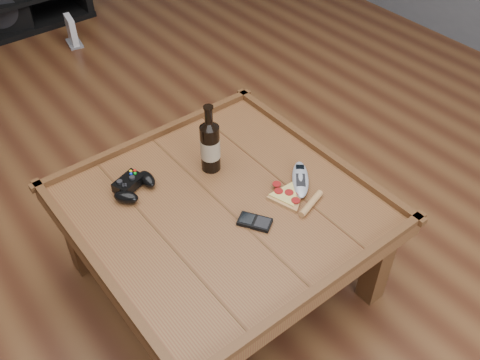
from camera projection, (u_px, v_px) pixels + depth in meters
ground at (224, 280)px, 2.22m from camera, size 6.00×6.00×0.00m
coffee_table at (222, 215)px, 1.96m from camera, size 1.03×1.03×0.48m
beer_bottle at (210, 144)px, 1.99m from camera, size 0.07×0.07×0.29m
game_controller at (133, 186)px, 1.95m from camera, size 0.18×0.16×0.05m
pizza_slice at (292, 196)px, 1.94m from camera, size 0.22×0.28×0.03m
smartphone at (255, 222)px, 1.85m from camera, size 0.11×0.13×0.02m
remote_control at (300, 179)px, 1.99m from camera, size 0.18×0.19×0.03m
game_console at (72, 32)px, 3.63m from camera, size 0.12×0.17×0.20m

